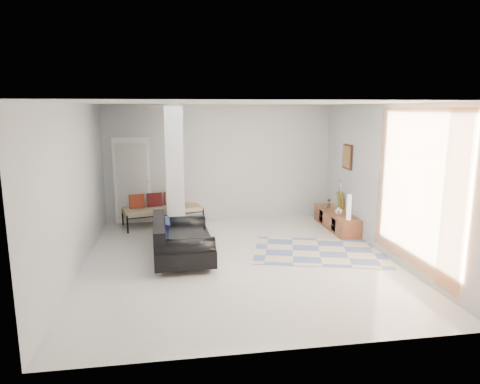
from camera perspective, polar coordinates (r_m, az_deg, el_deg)
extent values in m
plane|color=beige|center=(7.87, -0.16, -9.04)|extent=(6.00, 6.00, 0.00)
plane|color=white|center=(7.39, -0.17, 11.79)|extent=(6.00, 6.00, 0.00)
plane|color=#BABDBF|center=(10.45, -2.69, 3.89)|extent=(6.00, 0.00, 6.00)
plane|color=#BABDBF|center=(4.64, 5.55, -5.40)|extent=(6.00, 0.00, 6.00)
plane|color=#BABDBF|center=(7.60, -21.13, 0.40)|extent=(0.00, 6.00, 6.00)
plane|color=#BABDBF|center=(8.38, 18.78, 1.50)|extent=(0.00, 6.00, 6.00)
cube|color=silver|center=(9.00, -8.68, 2.60)|extent=(0.35, 1.20, 2.80)
cube|color=white|center=(10.45, -14.17, 1.46)|extent=(0.85, 0.06, 2.04)
plane|color=#D27137|center=(7.34, 22.37, 0.36)|extent=(0.00, 2.55, 2.55)
cube|color=#3D1D10|center=(9.85, 14.15, 4.59)|extent=(0.04, 0.45, 0.55)
cube|color=brown|center=(10.04, 12.70, -3.66)|extent=(0.45, 1.80, 0.40)
cube|color=#3D1D10|center=(9.60, 12.38, -4.32)|extent=(0.02, 0.24, 0.28)
cube|color=#3D1D10|center=(10.32, 10.78, -3.17)|extent=(0.02, 0.24, 0.28)
cube|color=gold|center=(10.24, 13.22, -1.09)|extent=(0.09, 0.32, 0.40)
cube|color=silver|center=(9.58, 13.09, -2.78)|extent=(0.04, 0.10, 0.12)
cylinder|color=silver|center=(7.26, -10.52, -10.60)|extent=(0.05, 0.05, 0.10)
cylinder|color=silver|center=(8.65, -10.66, -7.02)|extent=(0.05, 0.05, 0.10)
cylinder|color=silver|center=(7.31, -3.93, -10.29)|extent=(0.05, 0.05, 0.10)
cylinder|color=silver|center=(8.68, -5.16, -6.79)|extent=(0.05, 0.05, 0.10)
cube|color=black|center=(7.90, -7.63, -7.17)|extent=(1.09, 1.75, 0.30)
cube|color=black|center=(7.79, -10.73, -4.98)|extent=(0.26, 1.72, 0.36)
cylinder|color=black|center=(7.13, -7.30, -7.24)|extent=(0.98, 0.32, 0.28)
cylinder|color=black|center=(8.53, -7.98, -4.17)|extent=(0.98, 0.32, 0.28)
cube|color=black|center=(7.78, -9.85, -4.81)|extent=(0.16, 0.63, 0.31)
cylinder|color=black|center=(9.72, -14.76, -4.24)|extent=(0.04, 0.04, 0.40)
cylinder|color=black|center=(10.11, -4.90, -3.31)|extent=(0.04, 0.04, 0.40)
cylinder|color=black|center=(10.42, -15.37, -3.25)|extent=(0.04, 0.04, 0.40)
cylinder|color=black|center=(10.78, -6.13, -2.42)|extent=(0.04, 0.04, 0.40)
cube|color=beige|center=(10.18, -10.25, -2.31)|extent=(1.90, 1.16, 0.12)
cube|color=#9B341C|center=(10.17, -13.59, -1.19)|extent=(0.37, 0.24, 0.33)
cube|color=#571518|center=(10.24, -11.33, -1.00)|extent=(0.37, 0.24, 0.33)
cube|color=#9B341C|center=(10.33, -9.10, -0.82)|extent=(0.37, 0.24, 0.33)
cube|color=#C2B294|center=(8.43, 10.54, -7.80)|extent=(2.81, 2.23, 0.01)
cylinder|color=silver|center=(9.28, 14.33, -1.99)|extent=(0.10, 0.10, 0.53)
imported|color=white|center=(9.73, 13.02, -2.41)|extent=(0.18, 0.18, 0.17)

